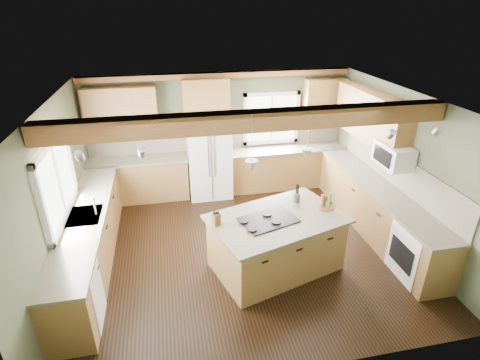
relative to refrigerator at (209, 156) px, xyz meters
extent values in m
plane|color=black|center=(0.30, -2.12, -0.90)|extent=(5.60, 5.60, 0.00)
plane|color=silver|center=(0.30, -2.12, 1.70)|extent=(5.60, 5.60, 0.00)
plane|color=#434C36|center=(0.30, 0.38, 0.40)|extent=(5.60, 0.00, 5.60)
plane|color=#434C36|center=(-2.50, -2.12, 0.40)|extent=(0.00, 5.00, 5.00)
plane|color=#434C36|center=(3.10, -2.12, 0.40)|extent=(0.00, 5.00, 5.00)
cube|color=brown|center=(0.30, -2.73, 1.57)|extent=(5.55, 0.26, 0.26)
cube|color=brown|center=(0.30, 0.28, 1.64)|extent=(5.55, 0.20, 0.10)
cube|color=brown|center=(0.30, 0.36, 0.31)|extent=(5.58, 0.03, 0.58)
cube|color=brown|center=(3.08, -2.07, 0.31)|extent=(0.03, 3.70, 0.58)
cube|color=brown|center=(-1.49, 0.08, -0.46)|extent=(2.02, 0.60, 0.88)
cube|color=#494335|center=(-1.49, 0.08, 0.00)|extent=(2.06, 0.64, 0.04)
cube|color=brown|center=(1.79, 0.08, -0.46)|extent=(2.62, 0.60, 0.88)
cube|color=#494335|center=(1.79, 0.08, 0.00)|extent=(2.66, 0.64, 0.04)
cube|color=brown|center=(-2.20, -2.07, -0.46)|extent=(0.60, 3.70, 0.88)
cube|color=#494335|center=(-2.20, -2.07, 0.00)|extent=(0.64, 3.74, 0.04)
cube|color=brown|center=(2.80, -2.07, -0.46)|extent=(0.60, 3.70, 0.88)
cube|color=#494335|center=(2.80, -2.07, 0.00)|extent=(0.64, 3.74, 0.04)
cube|color=brown|center=(-1.69, 0.21, 1.05)|extent=(1.40, 0.35, 0.90)
cube|color=brown|center=(0.00, 0.21, 1.25)|extent=(0.96, 0.35, 0.70)
cube|color=brown|center=(2.92, -1.22, 1.05)|extent=(0.35, 2.20, 0.90)
cube|color=brown|center=(2.60, 0.21, 1.05)|extent=(0.90, 0.35, 0.90)
cube|color=white|center=(-2.48, -2.07, 0.65)|extent=(0.04, 1.60, 1.05)
cube|color=white|center=(1.45, 0.36, 0.65)|extent=(1.10, 0.04, 1.00)
cube|color=#262628|center=(-2.20, -2.07, 0.01)|extent=(0.50, 0.65, 0.03)
cylinder|color=#B2B2B7|center=(-2.02, -2.07, 0.15)|extent=(0.02, 0.02, 0.28)
cube|color=white|center=(-2.19, -3.37, -0.47)|extent=(0.60, 0.60, 0.84)
cube|color=white|center=(2.79, -3.37, -0.47)|extent=(0.60, 0.72, 0.84)
cube|color=white|center=(2.88, -2.17, 0.65)|extent=(0.40, 0.70, 0.38)
cone|color=#B2B2B7|center=(0.25, -2.87, 0.98)|extent=(0.18, 0.18, 0.16)
cone|color=#B2B2B7|center=(1.15, -2.60, 0.98)|extent=(0.18, 0.18, 0.16)
cube|color=silver|center=(0.00, 0.00, 0.00)|extent=(0.90, 0.74, 1.80)
cube|color=brown|center=(0.70, -2.73, -0.46)|extent=(2.13, 1.65, 0.88)
cube|color=#494335|center=(0.70, -2.73, 0.00)|extent=(2.29, 1.80, 0.04)
cube|color=black|center=(0.55, -2.78, 0.03)|extent=(0.94, 0.76, 0.02)
cube|color=brown|center=(-0.24, -2.75, 0.11)|extent=(0.14, 0.13, 0.18)
cylinder|color=#403733|center=(1.16, -2.30, 0.09)|extent=(0.14, 0.14, 0.14)
camera|label=1|loc=(-0.83, -7.40, 3.02)|focal=28.00mm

